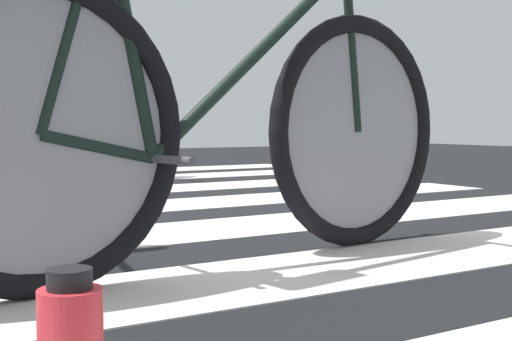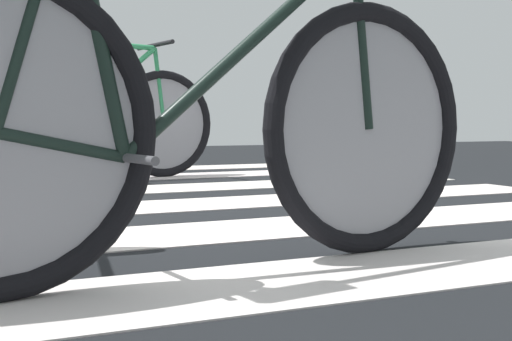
% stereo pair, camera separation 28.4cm
% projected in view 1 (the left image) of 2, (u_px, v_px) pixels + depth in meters
% --- Properties ---
extents(ground, '(18.00, 14.00, 0.02)m').
position_uv_depth(ground, '(51.00, 225.00, 2.65)').
color(ground, black).
extents(crosswalk_markings, '(5.44, 5.01, 0.00)m').
position_uv_depth(crosswalk_markings, '(32.00, 214.00, 2.89)').
color(crosswalk_markings, silver).
rests_on(crosswalk_markings, ground).
extents(bicycle_1_of_4, '(1.73, 0.53, 0.93)m').
position_uv_depth(bicycle_1_of_4, '(226.00, 122.00, 1.80)').
color(bicycle_1_of_4, black).
rests_on(bicycle_1_of_4, ground).
extents(bicycle_3_of_4, '(1.72, 0.54, 0.93)m').
position_uv_depth(bicycle_3_of_4, '(43.00, 123.00, 4.30)').
color(bicycle_3_of_4, black).
rests_on(bicycle_3_of_4, ground).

